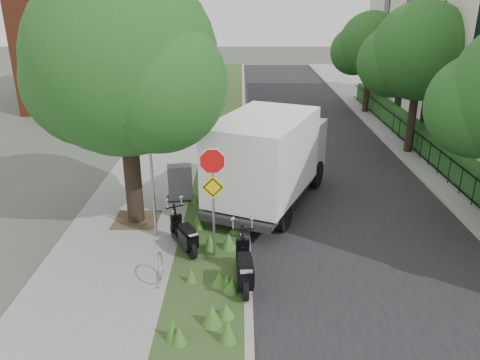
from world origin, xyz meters
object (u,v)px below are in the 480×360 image
at_px(box_truck, 270,155).
at_px(utility_cabinet, 180,183).
at_px(scooter_far, 244,272).
at_px(sign_assembly, 213,181).
at_px(scooter_near, 185,239).

distance_m(box_truck, utility_cabinet, 3.28).
xyz_separation_m(scooter_far, utility_cabinet, (-2.21, 5.39, 0.15)).
bearing_deg(utility_cabinet, sign_assembly, -70.28).
bearing_deg(box_truck, sign_assembly, -114.30).
relative_size(sign_assembly, box_truck, 0.49).
xyz_separation_m(sign_assembly, scooter_far, (0.81, -1.49, -1.76)).
bearing_deg(scooter_near, utility_cabinet, 99.21).
relative_size(sign_assembly, scooter_far, 1.68).
height_order(scooter_far, utility_cabinet, utility_cabinet).
height_order(sign_assembly, scooter_near, sign_assembly).
bearing_deg(box_truck, utility_cabinet, 176.87).
bearing_deg(box_truck, scooter_far, -99.51).
bearing_deg(utility_cabinet, scooter_far, -67.71).
xyz_separation_m(scooter_near, utility_cabinet, (-0.59, 3.66, 0.19)).
relative_size(sign_assembly, utility_cabinet, 2.61).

